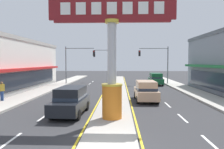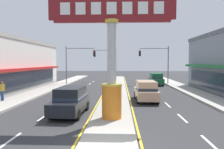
{
  "view_description": "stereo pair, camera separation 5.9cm",
  "coord_description": "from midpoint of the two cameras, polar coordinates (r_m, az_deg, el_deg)",
  "views": [
    {
      "loc": [
        0.49,
        -9.23,
        3.66
      ],
      "look_at": [
        -0.18,
        9.13,
        2.6
      ],
      "focal_mm": 34.49,
      "sensor_mm": 36.0,
      "label": 1
    },
    {
      "loc": [
        0.54,
        -9.23,
        3.66
      ],
      "look_at": [
        -0.18,
        9.13,
        2.6
      ],
      "focal_mm": 34.49,
      "sensor_mm": 36.0,
      "label": 2
    }
  ],
  "objects": [
    {
      "name": "traffic_light_median_far",
      "position": [
        40.17,
        -1.23,
        4.06
      ],
      "size": [
        4.2,
        0.46,
        6.2
      ],
      "color": "slate",
      "rests_on": "ground"
    },
    {
      "name": "traffic_light_right_side",
      "position": [
        35.77,
        11.79,
        4.17
      ],
      "size": [
        4.86,
        0.46,
        6.2
      ],
      "color": "slate",
      "rests_on": "ground"
    },
    {
      "name": "sidewalk_left",
      "position": [
        27.3,
        -19.02,
        -4.4
      ],
      "size": [
        2.76,
        60.0,
        0.18
      ],
      "primitive_type": "cube",
      "color": "#ADA89E",
      "rests_on": "ground"
    },
    {
      "name": "suv_near_left_lane",
      "position": [
        20.5,
        8.9,
        -4.24
      ],
      "size": [
        1.99,
        4.61,
        1.9
      ],
      "color": "tan",
      "rests_on": "ground"
    },
    {
      "name": "district_sign",
      "position": [
        13.35,
        -0.14,
        5.34
      ],
      "size": [
        7.78,
        1.3,
        7.6
      ],
      "color": "orange",
      "rests_on": "median_strip"
    },
    {
      "name": "lane_markings",
      "position": [
        26.14,
        0.93,
        -4.74
      ],
      "size": [
        9.34,
        52.0,
        0.01
      ],
      "color": "silver",
      "rests_on": "ground"
    },
    {
      "name": "median_strip",
      "position": [
        27.47,
        0.98,
        -4.21
      ],
      "size": [
        2.6,
        52.0,
        0.14
      ],
      "primitive_type": "cube",
      "color": "#A39E93",
      "rests_on": "ground"
    },
    {
      "name": "ground_plane",
      "position": [
        9.94,
        -1.1,
        -18.29
      ],
      "size": [
        160.0,
        160.0,
        0.0
      ],
      "primitive_type": "plane",
      "color": "#303033"
    },
    {
      "name": "pedestrian_near_kerb",
      "position": [
        21.83,
        -27.23,
        -3.65
      ],
      "size": [
        0.41,
        0.45,
        1.73
      ],
      "color": "#2D4C8C",
      "rests_on": "sidewalk_left"
    },
    {
      "name": "traffic_light_left_side",
      "position": [
        35.41,
        -9.43,
        4.2
      ],
      "size": [
        4.86,
        0.46,
        6.2
      ],
      "color": "slate",
      "rests_on": "ground"
    },
    {
      "name": "suv_near_right_lane",
      "position": [
        15.44,
        -10.98,
        -6.74
      ],
      "size": [
        2.12,
        4.68,
        1.9
      ],
      "color": "black",
      "rests_on": "ground"
    },
    {
      "name": "sidewalk_right",
      "position": [
        26.95,
        21.09,
        -4.54
      ],
      "size": [
        2.76,
        60.0,
        0.18
      ],
      "primitive_type": "cube",
      "color": "#ADA89E",
      "rests_on": "ground"
    },
    {
      "name": "suv_far_right_lane",
      "position": [
        35.1,
        11.47,
        -1.14
      ],
      "size": [
        2.02,
        4.63,
        1.9
      ],
      "color": "#14562D",
      "rests_on": "ground"
    }
  ]
}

